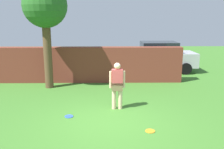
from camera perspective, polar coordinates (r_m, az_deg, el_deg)
name	(u,v)px	position (r m, az deg, el deg)	size (l,w,h in m)	color
ground_plane	(108,123)	(7.66, -1.01, -10.95)	(40.00, 40.00, 0.00)	#3D7528
brick_wall	(77,65)	(12.21, -8.02, 2.24)	(10.12, 0.50, 1.71)	brown
tree	(45,8)	(11.24, -15.05, 14.45)	(1.89, 1.89, 4.53)	brown
person	(117,84)	(8.47, 1.19, -2.12)	(0.54, 0.24, 1.62)	beige
car	(158,57)	(14.72, 10.56, 4.02)	(4.23, 1.97, 1.72)	#B7B7BC
frisbee_blue	(69,116)	(8.20, -9.81, -9.41)	(0.27, 0.27, 0.02)	blue
frisbee_orange	(150,131)	(7.20, 8.70, -12.65)	(0.27, 0.27, 0.02)	orange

